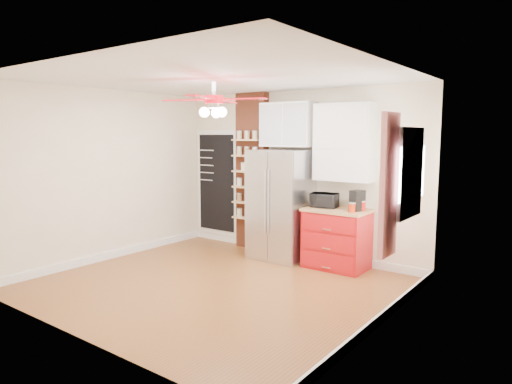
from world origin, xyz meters
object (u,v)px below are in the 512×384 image
Objects in this scene: canister_left at (352,208)px; toaster_oven at (324,200)px; coffee_maker at (357,201)px; fridge at (281,205)px; pantry_jar_oats at (244,167)px; red_cabinet at (337,238)px; ceiling_fan at (214,100)px.

toaster_oven is at bearing 162.95° from canister_left.
canister_left is (-0.00, -0.17, -0.09)m from coffee_maker.
canister_left is at bearing -5.29° from fridge.
pantry_jar_oats is at bearing 165.11° from toaster_oven.
fridge is at bearing -177.05° from red_cabinet.
fridge is 2.25m from ceiling_fan.
coffee_maker is 2.35× the size of pantry_jar_oats.
canister_left is at bearing -7.32° from pantry_jar_oats.
red_cabinet is 0.67× the size of ceiling_fan.
ceiling_fan is at bearing -88.24° from fridge.
pantry_jar_oats is (-1.85, 0.11, 0.98)m from red_cabinet.
fridge reaches higher than pantry_jar_oats.
canister_left is at bearing -27.84° from toaster_oven.
fridge is 1.29m from coffee_maker.
toaster_oven is 0.53m from coffee_maker.
fridge is at bearing -160.71° from coffee_maker.
red_cabinet is at bearing -3.37° from pantry_jar_oats.
toaster_oven is 0.55m from canister_left.
pantry_jar_oats is at bearing -165.94° from coffee_maker.
pantry_jar_oats is at bearing 172.68° from canister_left.
pantry_jar_oats is (-0.88, 0.16, 0.56)m from fridge.
toaster_oven is (0.70, 1.67, -1.42)m from ceiling_fan.
ceiling_fan is at bearing -123.58° from toaster_oven.
canister_left is at bearing -74.56° from coffee_maker.
toaster_oven reaches higher than red_cabinet.
ceiling_fan is 11.09× the size of pantry_jar_oats.
coffee_maker is at bearing 88.63° from canister_left.
red_cabinet is at bearing 2.95° from fridge.
toaster_oven is at bearing 3.20° from fridge.
canister_left is 0.99× the size of pantry_jar_oats.
pantry_jar_oats is at bearing 169.76° from fridge.
canister_left is (1.22, 1.51, -1.46)m from ceiling_fan.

